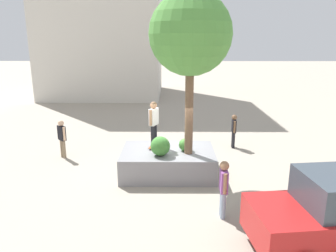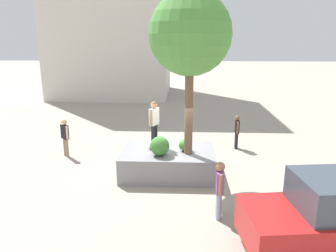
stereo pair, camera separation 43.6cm
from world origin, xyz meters
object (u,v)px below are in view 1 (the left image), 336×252
skateboard (154,145)px  skateboarder (154,120)px  planter_ledge (168,162)px  pedestrian_crossing (234,129)px  plaza_tree (190,35)px  passerby_with_bag (224,185)px  bystander_watching (62,136)px

skateboard → skateboarder: skateboarder is taller
planter_ledge → pedestrian_crossing: pedestrian_crossing is taller
plaza_tree → passerby_with_bag: (-0.80, 2.67, -3.90)m
skateboarder → passerby_with_bag: 4.01m
plaza_tree → bystander_watching: (5.02, -1.90, -3.93)m
planter_ledge → passerby_with_bag: (-1.51, 2.95, 0.50)m
pedestrian_crossing → skateboard: bearing=36.8°
planter_ledge → skateboard: 0.81m
planter_ledge → pedestrian_crossing: (-2.89, -2.92, 0.43)m
skateboarder → passerby_with_bag: size_ratio=1.00×
plaza_tree → passerby_with_bag: size_ratio=3.28×
skateboard → plaza_tree: bearing=151.8°
plaza_tree → pedestrian_crossing: plaza_tree is taller
skateboard → pedestrian_crossing: size_ratio=0.55×
plaza_tree → skateboard: plaza_tree is taller
passerby_with_bag → pedestrian_crossing: (-1.38, -5.87, -0.07)m
skateboarder → bystander_watching: skateboarder is taller
skateboarder → pedestrian_crossing: (-3.41, -2.55, -1.02)m
pedestrian_crossing → bystander_watching: bystander_watching is taller
plaza_tree → skateboard: bearing=-28.2°
planter_ledge → passerby_with_bag: 3.35m
plaza_tree → pedestrian_crossing: 5.55m
pedestrian_crossing → passerby_with_bag: bearing=76.8°
pedestrian_crossing → bystander_watching: size_ratio=0.96×
skateboard → passerby_with_bag: passerby_with_bag is taller
bystander_watching → skateboard: bearing=161.9°
passerby_with_bag → bystander_watching: (5.82, -4.57, -0.03)m
passerby_with_bag → pedestrian_crossing: passerby_with_bag is taller
plaza_tree → bystander_watching: bearing=-20.7°
skateboarder → bystander_watching: (3.79, -1.24, -0.98)m
pedestrian_crossing → bystander_watching: bearing=10.3°
plaza_tree → planter_ledge: bearing=-21.5°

